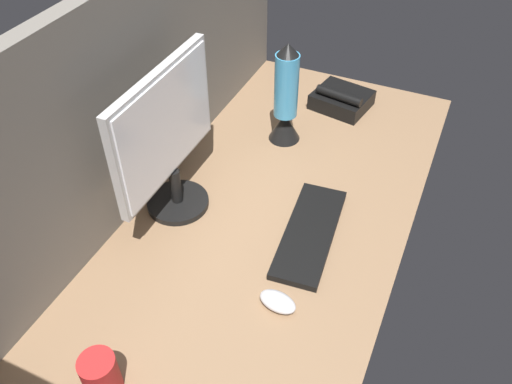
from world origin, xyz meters
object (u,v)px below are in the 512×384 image
object	(u,v)px
mouse	(278,302)
lava_lamp	(286,101)
keyboard	(310,233)
desk_phone	(341,99)
monitor	(168,136)
mug_red_plastic	(101,375)

from	to	relation	value
mouse	lava_lamp	size ratio (longest dim) A/B	0.28
mouse	keyboard	bearing A→B (deg)	10.77
lava_lamp	desk_phone	xyz separation A→B (cm)	(26.05, -11.84, -11.33)
monitor	lava_lamp	xyz separation A→B (cm)	(42.65, -16.81, -9.74)
keyboard	lava_lamp	xyz separation A→B (cm)	(38.90, 23.19, 13.52)
keyboard	mug_red_plastic	bearing A→B (deg)	152.02
lava_lamp	mouse	bearing A→B (deg)	-159.44
mouse	mug_red_plastic	world-z (taller)	mug_red_plastic
monitor	mouse	bearing A→B (deg)	-117.71
keyboard	lava_lamp	bearing A→B (deg)	25.37
mug_red_plastic	desk_phone	distance (cm)	125.32
mug_red_plastic	keyboard	bearing A→B (deg)	-22.54
mouse	desk_phone	distance (cm)	91.00
keyboard	monitor	bearing A→B (deg)	89.92
mouse	mug_red_plastic	size ratio (longest dim) A/B	0.90
desk_phone	mouse	bearing A→B (deg)	-172.29
monitor	mouse	xyz separation A→B (cm)	(-21.47, -40.86, -22.56)
keyboard	mouse	bearing A→B (deg)	176.49
monitor	mug_red_plastic	size ratio (longest dim) A/B	4.09
lava_lamp	mug_red_plastic	bearing A→B (deg)	179.10
monitor	desk_phone	bearing A→B (deg)	-22.64
lava_lamp	desk_phone	world-z (taller)	lava_lamp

